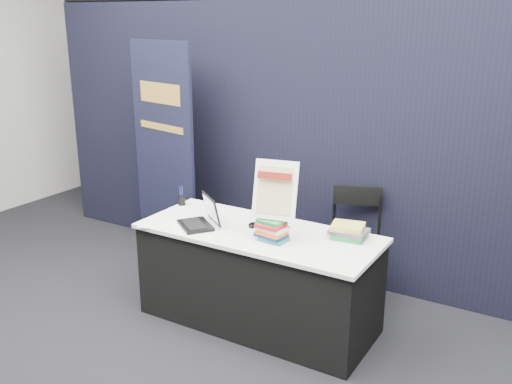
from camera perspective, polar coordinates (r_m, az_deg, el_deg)
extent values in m
plane|color=black|center=(4.14, -3.85, -16.04)|extent=(8.00, 8.00, 0.00)
cube|color=#A8A59E|center=(7.13, 14.93, 12.50)|extent=(8.00, 0.02, 3.50)
cube|color=black|center=(4.97, 6.46, 4.72)|extent=(6.00, 0.08, 2.40)
cube|color=black|center=(4.36, 0.22, -8.70)|extent=(1.76, 0.71, 0.72)
cube|color=silver|center=(4.21, 0.22, -4.11)|extent=(1.80, 0.75, 0.03)
cube|color=black|center=(4.31, -6.08, -3.33)|extent=(0.37, 0.35, 0.02)
cube|color=black|center=(4.35, -5.29, -1.50)|extent=(0.27, 0.22, 0.21)
cube|color=silver|center=(4.34, -5.35, -1.53)|extent=(0.23, 0.18, 0.16)
ellipsoid|color=black|center=(4.29, -0.36, -3.29)|extent=(0.08, 0.11, 0.03)
cube|color=silver|center=(4.40, -9.89, -3.22)|extent=(0.30, 0.27, 0.00)
cube|color=white|center=(4.31, -6.99, -3.50)|extent=(0.37, 0.35, 0.00)
cube|color=silver|center=(4.45, -6.28, -2.77)|extent=(0.33, 0.26, 0.00)
cylinder|color=black|center=(4.80, -7.45, -0.83)|extent=(0.08, 0.08, 0.08)
cube|color=#1C6D6C|center=(4.03, 1.66, -4.69)|extent=(0.21, 0.17, 0.03)
cube|color=navy|center=(4.02, 1.67, -4.34)|extent=(0.21, 0.17, 0.03)
cube|color=#CA551C|center=(4.01, 1.67, -4.00)|extent=(0.21, 0.17, 0.03)
cube|color=beige|center=(4.00, 1.67, -3.65)|extent=(0.21, 0.17, 0.03)
cube|color=#B31C23|center=(3.99, 1.68, -3.30)|extent=(0.21, 0.17, 0.03)
cube|color=#217D3A|center=(3.98, 1.68, -2.95)|extent=(0.21, 0.17, 0.03)
cube|color=#217D3A|center=(4.13, 9.15, -4.32)|extent=(0.26, 0.21, 0.03)
cube|color=#494A4E|center=(4.11, 9.17, -3.89)|extent=(0.26, 0.21, 0.03)
cube|color=#B5AD48|center=(4.10, 9.19, -3.44)|extent=(0.26, 0.21, 0.03)
cube|color=black|center=(3.96, 1.58, -2.63)|extent=(0.21, 0.06, 0.01)
cylinder|color=black|center=(4.03, 1.16, -0.47)|extent=(0.03, 0.11, 0.30)
cylinder|color=black|center=(3.96, 3.24, -0.85)|extent=(0.03, 0.11, 0.30)
cube|color=white|center=(3.94, 1.94, 0.20)|extent=(0.33, 0.18, 0.40)
cube|color=#CEC280|center=(3.93, 1.88, 0.17)|extent=(0.26, 0.14, 0.32)
cube|color=maroon|center=(3.90, 1.87, 1.62)|extent=(0.25, 0.07, 0.05)
cube|color=black|center=(5.69, -8.85, -6.03)|extent=(0.88, 0.28, 0.08)
cube|color=black|center=(5.39, -9.19, 3.76)|extent=(0.81, 0.20, 2.06)
cube|color=gold|center=(5.28, -9.61, 9.72)|extent=(0.56, 0.12, 0.19)
cube|color=gold|center=(5.33, -9.45, 6.42)|extent=(0.61, 0.13, 0.06)
cylinder|color=black|center=(4.73, 5.68, -8.46)|extent=(0.02, 0.02, 0.45)
cylinder|color=black|center=(4.59, 10.23, -9.48)|extent=(0.02, 0.02, 0.45)
cylinder|color=black|center=(5.06, 7.64, -6.74)|extent=(0.02, 0.02, 0.45)
cylinder|color=black|center=(4.93, 11.92, -7.63)|extent=(0.02, 0.02, 0.45)
cube|color=black|center=(4.73, 9.01, -5.36)|extent=(0.54, 0.54, 0.04)
cube|color=black|center=(4.77, 10.13, -0.35)|extent=(0.38, 0.17, 0.16)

